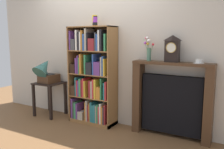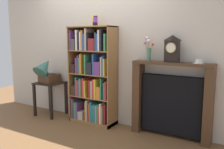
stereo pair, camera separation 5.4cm
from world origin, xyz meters
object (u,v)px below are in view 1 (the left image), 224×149
Objects in this scene: side_table_left at (50,91)px; fireplace_mantel at (171,101)px; cup_stack at (95,21)px; teacup_with_saucer at (199,62)px; bookshelf at (92,80)px; gramophone at (46,71)px; mantel_clock at (172,49)px; flower_vase at (149,49)px.

fireplace_mantel is (2.32, 0.14, 0.08)m from side_table_left.
teacup_with_saucer is (1.67, 0.04, -0.60)m from cup_stack.
fireplace_mantel is at bearing 176.80° from teacup_with_saucer.
teacup_with_saucer is at bearing 2.29° from bookshelf.
gramophone reaches higher than fireplace_mantel.
gramophone reaches higher than side_table_left.
gramophone is at bearing -175.80° from teacup_with_saucer.
bookshelf is 11.56× the size of teacup_with_saucer.
teacup_with_saucer is at bearing 2.57° from side_table_left.
bookshelf is at bearing -177.19° from mantel_clock.
side_table_left is 0.54× the size of fireplace_mantel.
cup_stack is 1.37m from mantel_clock.
cup_stack is 1.64m from side_table_left.
flower_vase is at bearing 3.48° from side_table_left.
teacup_with_saucer is at bearing 4.20° from gramophone.
side_table_left is 2.77m from teacup_with_saucer.
flower_vase is 2.54× the size of teacup_with_saucer.
gramophone is 1.37× the size of mantel_clock.
mantel_clock is at bearing 4.81° from gramophone.
bookshelf reaches higher than teacup_with_saucer.
side_table_left is at bearing -176.53° from fireplace_mantel.
side_table_left is 1.66× the size of mantel_clock.
side_table_left is 0.40m from gramophone.
mantel_clock is at bearing 1.84° from cup_stack.
cup_stack reaches higher than fireplace_mantel.
bookshelf is 1.47m from mantel_clock.
fireplace_mantel is at bearing 64.64° from mantel_clock.
teacup_with_saucer is at bearing 0.40° from mantel_clock.
bookshelf reaches higher than mantel_clock.
gramophone is at bearing -172.38° from bookshelf.
bookshelf is at bearing -176.13° from flower_vase.
cup_stack is 0.28× the size of side_table_left.
gramophone is 2.01m from flower_vase.
cup_stack reaches higher than bookshelf.
bookshelf reaches higher than flower_vase.
cup_stack is at bearing -177.18° from fireplace_mantel.
fireplace_mantel is at bearing 2.82° from cup_stack.
bookshelf reaches higher than fireplace_mantel.
bookshelf is 4.56× the size of flower_vase.
flower_vase is (0.99, 0.07, 0.55)m from bookshelf.
cup_stack is 0.15× the size of fireplace_mantel.
fireplace_mantel reaches higher than side_table_left.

